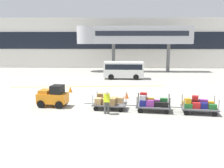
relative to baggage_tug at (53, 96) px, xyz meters
The scene contains 12 objects.
ground_plane 4.30m from the baggage_tug, ahead, with size 120.00×120.00×0.00m, color #9E9B91.
apron_lead_line 8.23m from the baggage_tug, 78.94° to the left, with size 15.80×0.20×0.01m, color yellow.
terminal_building 27.20m from the baggage_tug, 81.08° to the left, with size 49.33×2.51×8.33m.
jet_bridge 22.05m from the baggage_tug, 73.45° to the left, with size 16.88×3.00×6.71m.
baggage_tug is the anchor object (origin of this frame).
baggage_cart_lead 4.06m from the baggage_tug, ahead, with size 3.07×1.70×1.10m.
baggage_cart_middle 7.06m from the baggage_tug, ahead, with size 3.07×1.70×1.20m.
baggage_cart_tail 10.10m from the baggage_tug, ahead, with size 3.07×1.70×1.11m.
baggage_handler 4.36m from the baggage_tug, 24.09° to the right, with size 0.42×0.45×1.56m.
shuttle_van 14.43m from the baggage_tug, 68.79° to the left, with size 4.83×2.03×2.10m.
safety_cone_near 5.15m from the baggage_tug, 87.37° to the left, with size 0.36×0.36×0.55m, color orange.
safety_cone_far 6.08m from the baggage_tug, 27.73° to the left, with size 0.36×0.36×0.55m, color #EA590F.
Camera 1 is at (0.71, -18.79, 4.86)m, focal length 41.58 mm.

